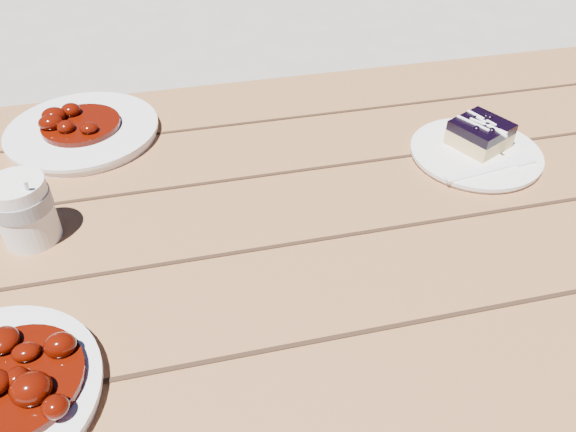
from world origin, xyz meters
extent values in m
cube|color=brown|center=(0.00, 0.00, 0.72)|extent=(2.00, 0.80, 0.05)
cube|color=brown|center=(0.88, 0.32, 0.35)|extent=(0.07, 0.07, 0.70)
cube|color=brown|center=(0.00, 0.65, 0.44)|extent=(1.80, 0.25, 0.04)
cube|color=brown|center=(0.80, 0.65, 0.21)|extent=(0.06, 0.06, 0.42)
cylinder|color=white|center=(0.52, 0.06, 0.76)|extent=(0.20, 0.20, 0.01)
cube|color=#E4C27C|center=(0.53, 0.07, 0.77)|extent=(0.10, 0.10, 0.03)
cube|color=black|center=(0.53, 0.07, 0.79)|extent=(0.10, 0.10, 0.02)
cylinder|color=white|center=(-0.15, 0.01, 0.80)|extent=(0.07, 0.07, 0.09)
cylinder|color=white|center=(-0.09, 0.26, 0.76)|extent=(0.25, 0.25, 0.02)
camera|label=1|loc=(0.06, -0.61, 1.26)|focal=35.00mm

